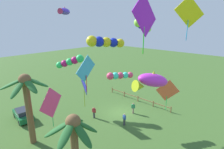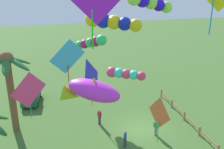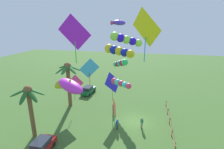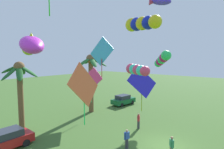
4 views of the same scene
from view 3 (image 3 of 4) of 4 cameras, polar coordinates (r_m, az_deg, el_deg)
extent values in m
plane|color=#3D6028|center=(25.80, 7.84, -15.48)|extent=(120.00, 120.00, 0.00)
cylinder|color=brown|center=(23.26, -25.53, -11.91)|extent=(0.52, 0.52, 6.37)
ellipsoid|color=#1E5623|center=(22.73, -24.94, -4.98)|extent=(1.90, 0.75, 1.42)
ellipsoid|color=#1E5623|center=(22.97, -27.06, -4.79)|extent=(1.63, 1.92, 1.24)
ellipsoid|color=#1E5623|center=(22.28, -28.95, -5.38)|extent=(1.52, 2.06, 1.02)
ellipsoid|color=#1E5623|center=(21.58, -27.62, -6.63)|extent=(1.82, 0.68, 1.51)
ellipsoid|color=#1E5623|center=(21.52, -25.32, -6.41)|extent=(1.22, 1.86, 1.54)
ellipsoid|color=#1E5623|center=(22.10, -24.13, -5.35)|extent=(1.60, 1.89, 1.34)
sphere|color=brown|center=(22.00, -26.57, -4.57)|extent=(0.99, 0.99, 0.99)
cylinder|color=brown|center=(29.51, -14.30, -3.89)|extent=(0.63, 0.63, 7.09)
ellipsoid|color=#236028|center=(29.47, -13.67, 2.70)|extent=(2.37, 0.85, 1.22)
ellipsoid|color=#236028|center=(29.40, -16.17, 2.58)|extent=(1.57, 2.42, 1.13)
ellipsoid|color=#236028|center=(28.61, -16.72, 1.63)|extent=(1.60, 2.21, 1.60)
ellipsoid|color=#236028|center=(27.61, -15.69, 1.54)|extent=(2.32, 0.75, 1.28)
ellipsoid|color=#236028|center=(27.74, -13.48, 1.65)|extent=(1.65, 2.31, 1.39)
ellipsoid|color=#236028|center=(28.61, -12.63, 2.19)|extent=(1.67, 2.31, 1.37)
sphere|color=brown|center=(28.48, -14.81, 2.80)|extent=(1.21, 1.21, 1.21)
cube|color=brown|center=(21.50, 20.51, -22.46)|extent=(0.12, 0.12, 0.95)
cube|color=brown|center=(23.77, 19.59, -18.16)|extent=(0.12, 0.12, 0.95)
cube|color=brown|center=(26.15, 18.87, -14.61)|extent=(0.12, 0.12, 0.95)
cube|color=brown|center=(28.62, 18.29, -11.67)|extent=(0.12, 0.12, 0.95)
cube|color=brown|center=(31.16, 17.81, -9.19)|extent=(0.12, 0.12, 0.95)
cube|color=brown|center=(26.06, 18.91, -14.25)|extent=(11.52, 0.09, 0.11)
cube|color=#145B2D|center=(34.95, -8.01, -5.38)|extent=(4.08, 2.16, 0.70)
cube|color=#282D38|center=(34.59, -8.17, -4.50)|extent=(2.19, 1.73, 0.56)
cylinder|color=black|center=(36.39, -8.23, -4.98)|extent=(0.62, 0.25, 0.60)
cylinder|color=black|center=(35.73, -5.99, -5.31)|extent=(0.62, 0.25, 0.60)
cylinder|color=black|center=(34.44, -10.08, -6.37)|extent=(0.62, 0.25, 0.60)
cylinder|color=black|center=(33.74, -7.74, -6.76)|extent=(0.62, 0.25, 0.60)
cube|color=#A51919|center=(21.70, -22.89, -21.93)|extent=(3.91, 1.72, 0.70)
cube|color=#282D38|center=(21.42, -22.85, -20.39)|extent=(2.04, 1.51, 0.56)
cylinder|color=black|center=(22.27, -19.14, -21.33)|extent=(0.60, 0.18, 0.60)
cylinder|color=black|center=(23.03, -22.68, -20.33)|extent=(0.60, 0.18, 0.60)
cylinder|color=gray|center=(24.39, 9.96, -16.52)|extent=(0.26, 0.26, 0.84)
cube|color=#338956|center=(24.02, 10.05, -15.14)|extent=(0.44, 0.41, 0.54)
sphere|color=#A37556|center=(23.82, 10.10, -14.38)|extent=(0.21, 0.21, 0.21)
cylinder|color=#338956|center=(24.20, 9.72, -15.00)|extent=(0.09, 0.09, 0.52)
cylinder|color=#338956|center=(23.89, 10.37, -15.50)|extent=(0.09, 0.09, 0.52)
cylinder|color=#38383D|center=(27.50, 0.47, -12.09)|extent=(0.26, 0.26, 0.84)
cube|color=#B72D33|center=(27.18, 0.48, -10.82)|extent=(0.44, 0.36, 0.54)
sphere|color=#A37556|center=(27.00, 0.48, -10.11)|extent=(0.21, 0.21, 0.21)
cylinder|color=#B72D33|center=(27.40, 0.38, -10.69)|extent=(0.09, 0.09, 0.52)
cylinder|color=#B72D33|center=(27.00, 0.58, -11.13)|extent=(0.09, 0.09, 0.52)
cylinder|color=#38383D|center=(23.83, 1.74, -17.12)|extent=(0.26, 0.26, 0.84)
cube|color=#2D519E|center=(23.45, 1.76, -15.72)|extent=(0.42, 0.32, 0.54)
sphere|color=tan|center=(23.25, 1.76, -14.95)|extent=(0.21, 0.21, 0.21)
cylinder|color=#2D519E|center=(23.65, 2.00, -15.56)|extent=(0.09, 0.09, 0.52)
cylinder|color=#2D519E|center=(23.30, 1.51, -16.10)|extent=(0.09, 0.09, 0.52)
cube|color=yellow|center=(14.13, 11.43, 15.33)|extent=(2.18, 2.31, 3.06)
cylinder|color=#158ED2|center=(14.28, 11.01, 8.20)|extent=(0.07, 0.07, 2.03)
sphere|color=gold|center=(23.84, -1.00, 8.75)|extent=(1.28, 1.28, 1.28)
sphere|color=#1020AB|center=(23.30, 0.69, 8.34)|extent=(1.23, 1.23, 1.23)
sphere|color=gold|center=(22.77, 2.46, 7.90)|extent=(1.18, 1.18, 1.18)
sphere|color=#1020AB|center=(22.27, 4.30, 7.43)|extent=(1.12, 1.12, 1.12)
sphere|color=gold|center=(21.79, 6.22, 6.93)|extent=(1.07, 1.07, 1.07)
sphere|color=#90ED40|center=(18.22, 0.84, 12.77)|extent=(0.94, 0.94, 0.94)
sphere|color=#260FE5|center=(18.23, 2.89, 12.21)|extent=(0.91, 0.91, 0.91)
sphere|color=#90ED40|center=(18.27, 4.92, 11.64)|extent=(0.87, 0.87, 0.87)
sphere|color=#260FE5|center=(18.33, 6.94, 11.05)|extent=(0.83, 0.83, 0.83)
sphere|color=#90ED40|center=(18.41, 8.93, 10.45)|extent=(0.79, 0.79, 0.79)
sphere|color=#28CF5A|center=(28.47, 4.32, 4.13)|extent=(1.14, 1.14, 1.14)
sphere|color=#AF165F|center=(29.15, 3.51, 3.96)|extent=(1.10, 1.10, 1.10)
sphere|color=#28CF5A|center=(29.84, 2.74, 3.79)|extent=(1.05, 1.05, 1.05)
sphere|color=#AF165F|center=(30.53, 2.00, 3.64)|extent=(1.00, 1.00, 1.00)
sphere|color=#28CF5A|center=(31.23, 1.30, 3.48)|extent=(0.96, 0.96, 0.96)
cube|color=#F16337|center=(16.75, 0.90, -11.47)|extent=(2.40, 0.38, 2.41)
cylinder|color=#19E95B|center=(17.45, 0.88, -15.46)|extent=(0.05, 0.05, 1.57)
cube|color=#E9386D|center=(27.12, -12.78, -3.27)|extent=(0.94, 2.98, 3.03)
cylinder|color=green|center=(27.76, -12.55, -6.68)|extent=(0.07, 0.07, 2.01)
cube|color=#2620CE|center=(27.05, 0.17, -2.78)|extent=(3.19, 1.81, 3.53)
cylinder|color=#88A81F|center=(27.81, 0.16, -6.77)|extent=(0.08, 0.08, 2.35)
sphere|color=#E23C63|center=(22.81, 0.81, -2.23)|extent=(0.90, 0.90, 0.90)
sphere|color=#37E8BB|center=(22.40, 1.94, -2.62)|extent=(0.86, 0.86, 0.86)
sphere|color=#E23C63|center=(22.00, 3.11, -3.03)|extent=(0.82, 0.82, 0.82)
sphere|color=#37E8BB|center=(21.61, 4.33, -3.45)|extent=(0.79, 0.79, 0.79)
sphere|color=#E23C63|center=(21.23, 5.59, -3.89)|extent=(0.75, 0.75, 0.75)
ellipsoid|color=#CA2ECB|center=(16.54, -13.79, -3.80)|extent=(2.39, 3.34, 1.71)
cone|color=#ABBF1B|center=(17.55, -16.67, -3.90)|extent=(1.24, 1.35, 1.11)
cone|color=#ABBF1B|center=(16.38, -13.91, -2.26)|extent=(0.74, 0.74, 0.59)
ellipsoid|color=#4C33CD|center=(29.10, 2.42, 17.10)|extent=(2.28, 2.61, 0.99)
cone|color=#AF2A50|center=(28.69, 0.43, 16.97)|extent=(1.05, 1.06, 0.78)
cone|color=#AF2A50|center=(29.11, 2.43, 17.84)|extent=(0.64, 0.64, 0.47)
cube|color=purple|center=(16.55, -12.56, 13.77)|extent=(0.10, 3.31, 3.31)
cylinder|color=#14C70C|center=(16.74, -12.15, 7.33)|extent=(0.07, 0.07, 2.15)
cube|color=#3EA9DB|center=(23.41, -7.67, 2.10)|extent=(0.40, 2.85, 2.85)
cylinder|color=#A5191B|center=(23.87, -7.52, -1.68)|extent=(0.06, 0.06, 1.86)
camera|label=1|loc=(20.51, -57.62, 5.45)|focal=28.66mm
camera|label=2|loc=(9.34, -74.10, 5.83)|focal=43.35mm
camera|label=4|loc=(11.29, 33.10, -21.75)|focal=28.44mm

